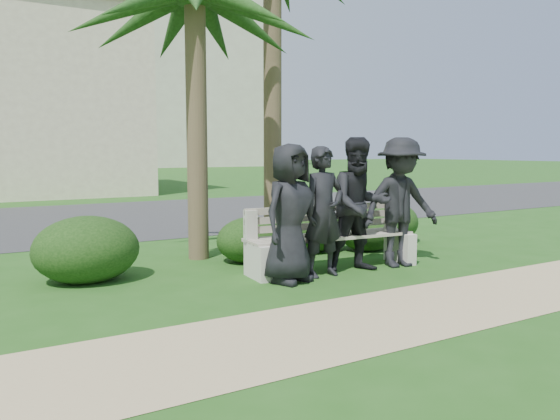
# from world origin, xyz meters

# --- Properties ---
(ground) EXTENTS (160.00, 160.00, 0.00)m
(ground) POSITION_xyz_m (0.00, 0.00, 0.00)
(ground) COLOR #215117
(ground) RESTS_ON ground
(footpath) EXTENTS (30.00, 1.60, 0.01)m
(footpath) POSITION_xyz_m (0.00, -1.80, 0.00)
(footpath) COLOR tan
(footpath) RESTS_ON ground
(asphalt_street) EXTENTS (160.00, 8.00, 0.01)m
(asphalt_street) POSITION_xyz_m (0.00, 8.00, 0.00)
(asphalt_street) COLOR #2D2D30
(asphalt_street) RESTS_ON ground
(stucco_bldg_right) EXTENTS (8.40, 8.40, 7.30)m
(stucco_bldg_right) POSITION_xyz_m (-1.00, 18.00, 3.66)
(stucco_bldg_right) COLOR beige
(stucco_bldg_right) RESTS_ON ground
(hotel_tower) EXTENTS (26.00, 18.00, 37.30)m
(hotel_tower) POSITION_xyz_m (14.00, 55.00, 13.41)
(hotel_tower) COLOR beige
(hotel_tower) RESTS_ON ground
(park_bench) EXTENTS (2.56, 0.77, 0.88)m
(park_bench) POSITION_xyz_m (1.07, 0.29, 0.40)
(park_bench) COLOR #AEA392
(park_bench) RESTS_ON ground
(man_a) EXTENTS (1.00, 0.81, 1.78)m
(man_a) POSITION_xyz_m (0.16, -0.04, 0.89)
(man_a) COLOR black
(man_a) RESTS_ON ground
(man_b) EXTENTS (0.66, 0.46, 1.75)m
(man_b) POSITION_xyz_m (0.73, 0.02, 0.87)
(man_b) COLOR black
(man_b) RESTS_ON ground
(man_c) EXTENTS (1.05, 0.90, 1.88)m
(man_c) POSITION_xyz_m (1.34, 0.02, 0.94)
(man_c) COLOR black
(man_c) RESTS_ON ground
(man_d) EXTENTS (1.31, 0.88, 1.88)m
(man_d) POSITION_xyz_m (2.05, -0.04, 0.94)
(man_d) COLOR black
(man_d) RESTS_ON ground
(hedge_b) EXTENTS (1.35, 1.12, 0.88)m
(hedge_b) POSITION_xyz_m (-2.08, 1.34, 0.44)
(hedge_b) COLOR black
(hedge_b) RESTS_ON ground
(hedge_c) EXTENTS (1.09, 0.90, 0.71)m
(hedge_c) POSITION_xyz_m (0.34, 1.38, 0.36)
(hedge_c) COLOR black
(hedge_c) RESTS_ON ground
(hedge_d) EXTENTS (1.24, 1.03, 0.81)m
(hedge_d) POSITION_xyz_m (1.57, 1.65, 0.40)
(hedge_d) COLOR black
(hedge_d) RESTS_ON ground
(hedge_e) EXTENTS (1.12, 0.92, 0.73)m
(hedge_e) POSITION_xyz_m (2.52, 1.22, 0.36)
(hedge_e) COLOR black
(hedge_e) RESTS_ON ground
(hedge_f) EXTENTS (1.21, 1.00, 0.79)m
(hedge_f) POSITION_xyz_m (3.31, 1.64, 0.40)
(hedge_f) COLOR black
(hedge_f) RESTS_ON ground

